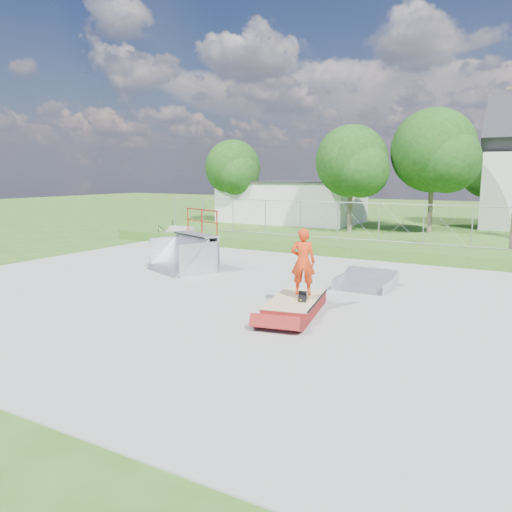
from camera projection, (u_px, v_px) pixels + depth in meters
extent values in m
plane|color=#315618|center=(216.00, 293.00, 15.30)|extent=(120.00, 120.00, 0.00)
cube|color=gray|center=(216.00, 293.00, 15.30)|extent=(20.00, 16.00, 0.04)
cube|color=#315618|center=(330.00, 247.00, 23.40)|extent=(24.00, 3.00, 0.50)
cube|color=maroon|center=(295.00, 306.00, 13.18)|extent=(1.65, 2.65, 0.35)
cube|color=tan|center=(295.00, 299.00, 13.15)|extent=(1.67, 2.68, 0.02)
cube|color=black|center=(302.00, 297.00, 13.16)|extent=(0.52, 0.82, 0.13)
imported|color=red|center=(303.00, 264.00, 13.02)|extent=(0.74, 0.59, 1.76)
cube|color=silver|center=(292.00, 202.00, 37.82)|extent=(10.00, 6.00, 3.00)
cylinder|color=#4F3D32|center=(350.00, 212.00, 31.51)|extent=(0.30, 0.30, 2.45)
sphere|color=#133E11|center=(351.00, 161.00, 30.99)|extent=(4.48, 4.48, 4.48)
sphere|color=#133E11|center=(361.00, 170.00, 30.19)|extent=(3.36, 3.36, 3.36)
cylinder|color=#4F3D32|center=(430.00, 210.00, 31.00)|extent=(0.30, 0.30, 2.80)
sphere|color=#133E11|center=(434.00, 150.00, 30.40)|extent=(5.12, 5.12, 5.12)
sphere|color=#133E11|center=(448.00, 161.00, 29.49)|extent=(3.84, 3.84, 3.84)
cylinder|color=#4F3D32|center=(233.00, 207.00, 38.12)|extent=(0.30, 0.30, 2.27)
sphere|color=#133E11|center=(233.00, 168.00, 37.64)|extent=(4.16, 4.16, 4.16)
sphere|color=#133E11|center=(238.00, 175.00, 36.90)|extent=(3.12, 3.12, 3.12)
cylinder|color=#4F3D32|center=(486.00, 209.00, 36.69)|extent=(0.30, 0.30, 2.10)
sphere|color=#133E11|center=(489.00, 172.00, 36.25)|extent=(3.84, 3.84, 3.84)
sphere|color=#133E11|center=(499.00, 178.00, 35.56)|extent=(2.88, 2.88, 2.88)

